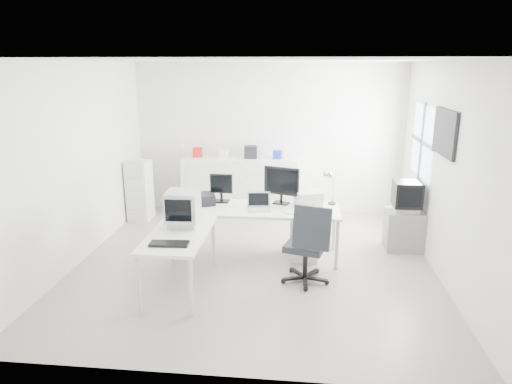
# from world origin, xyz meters

# --- Properties ---
(floor) EXTENTS (5.00, 5.00, 0.01)m
(floor) POSITION_xyz_m (0.00, 0.00, 0.00)
(floor) COLOR #BDB6AA
(floor) RESTS_ON ground
(ceiling) EXTENTS (5.00, 5.00, 0.01)m
(ceiling) POSITION_xyz_m (0.00, 0.00, 2.80)
(ceiling) COLOR white
(ceiling) RESTS_ON back_wall
(back_wall) EXTENTS (5.00, 0.02, 2.80)m
(back_wall) POSITION_xyz_m (0.00, 2.50, 1.40)
(back_wall) COLOR white
(back_wall) RESTS_ON floor
(left_wall) EXTENTS (0.02, 5.00, 2.80)m
(left_wall) POSITION_xyz_m (-2.50, 0.00, 1.40)
(left_wall) COLOR white
(left_wall) RESTS_ON floor
(right_wall) EXTENTS (0.02, 5.00, 2.80)m
(right_wall) POSITION_xyz_m (2.50, 0.00, 1.40)
(right_wall) COLOR white
(right_wall) RESTS_ON floor
(window) EXTENTS (0.02, 1.20, 1.10)m
(window) POSITION_xyz_m (2.48, 1.20, 1.60)
(window) COLOR white
(window) RESTS_ON right_wall
(wall_picture) EXTENTS (0.04, 0.90, 0.60)m
(wall_picture) POSITION_xyz_m (2.47, 0.10, 1.90)
(wall_picture) COLOR black
(wall_picture) RESTS_ON right_wall
(main_desk) EXTENTS (2.40, 0.80, 0.75)m
(main_desk) POSITION_xyz_m (-0.00, 0.24, 0.38)
(main_desk) COLOR white
(main_desk) RESTS_ON floor
(side_desk) EXTENTS (0.70, 1.40, 0.75)m
(side_desk) POSITION_xyz_m (-0.85, -0.86, 0.38)
(side_desk) COLOR white
(side_desk) RESTS_ON floor
(drawer_pedestal) EXTENTS (0.40, 0.50, 0.60)m
(drawer_pedestal) POSITION_xyz_m (0.70, 0.29, 0.30)
(drawer_pedestal) COLOR white
(drawer_pedestal) RESTS_ON floor
(inkjet_printer) EXTENTS (0.51, 0.46, 0.15)m
(inkjet_printer) POSITION_xyz_m (-0.85, 0.34, 0.83)
(inkjet_printer) COLOR black
(inkjet_printer) RESTS_ON main_desk
(lcd_monitor_small) EXTENTS (0.35, 0.21, 0.42)m
(lcd_monitor_small) POSITION_xyz_m (-0.55, 0.49, 0.96)
(lcd_monitor_small) COLOR black
(lcd_monitor_small) RESTS_ON main_desk
(lcd_monitor_large) EXTENTS (0.59, 0.39, 0.57)m
(lcd_monitor_large) POSITION_xyz_m (0.35, 0.49, 1.03)
(lcd_monitor_large) COLOR black
(lcd_monitor_large) RESTS_ON main_desk
(laptop) EXTENTS (0.35, 0.36, 0.21)m
(laptop) POSITION_xyz_m (0.05, 0.14, 0.86)
(laptop) COLOR #B7B7BA
(laptop) RESTS_ON main_desk
(white_keyboard) EXTENTS (0.48, 0.23, 0.02)m
(white_keyboard) POSITION_xyz_m (0.65, 0.09, 0.76)
(white_keyboard) COLOR white
(white_keyboard) RESTS_ON main_desk
(white_mouse) EXTENTS (0.07, 0.07, 0.07)m
(white_mouse) POSITION_xyz_m (0.95, 0.14, 0.78)
(white_mouse) COLOR white
(white_mouse) RESTS_ON main_desk
(laser_printer) EXTENTS (0.44, 0.41, 0.21)m
(laser_printer) POSITION_xyz_m (0.75, 0.46, 0.85)
(laser_printer) COLOR silver
(laser_printer) RESTS_ON main_desk
(desk_lamp) EXTENTS (0.17, 0.17, 0.45)m
(desk_lamp) POSITION_xyz_m (1.10, 0.54, 0.98)
(desk_lamp) COLOR silver
(desk_lamp) RESTS_ON main_desk
(crt_monitor) EXTENTS (0.38, 0.38, 0.43)m
(crt_monitor) POSITION_xyz_m (-0.85, -0.61, 0.96)
(crt_monitor) COLOR #B7B7BA
(crt_monitor) RESTS_ON side_desk
(black_keyboard) EXTENTS (0.46, 0.20, 0.03)m
(black_keyboard) POSITION_xyz_m (-0.85, -1.26, 0.76)
(black_keyboard) COLOR black
(black_keyboard) RESTS_ON side_desk
(office_chair) EXTENTS (0.78, 0.78, 1.10)m
(office_chair) POSITION_xyz_m (0.72, -0.50, 0.55)
(office_chair) COLOR #282A2D
(office_chair) RESTS_ON floor
(tv_cabinet) EXTENTS (0.56, 0.46, 0.61)m
(tv_cabinet) POSITION_xyz_m (2.22, 0.75, 0.30)
(tv_cabinet) COLOR slate
(tv_cabinet) RESTS_ON floor
(crt_tv) EXTENTS (0.50, 0.48, 0.45)m
(crt_tv) POSITION_xyz_m (2.22, 0.75, 0.83)
(crt_tv) COLOR black
(crt_tv) RESTS_ON tv_cabinet
(sideboard) EXTENTS (2.15, 0.54, 1.08)m
(sideboard) POSITION_xyz_m (-0.51, 2.24, 0.54)
(sideboard) COLOR white
(sideboard) RESTS_ON floor
(clutter_box_a) EXTENTS (0.20, 0.18, 0.18)m
(clutter_box_a) POSITION_xyz_m (-1.31, 2.24, 1.16)
(clutter_box_a) COLOR #B01A19
(clutter_box_a) RESTS_ON sideboard
(clutter_box_b) EXTENTS (0.17, 0.15, 0.16)m
(clutter_box_b) POSITION_xyz_m (-0.81, 2.24, 1.16)
(clutter_box_b) COLOR white
(clutter_box_b) RESTS_ON sideboard
(clutter_box_c) EXTENTS (0.24, 0.22, 0.23)m
(clutter_box_c) POSITION_xyz_m (-0.31, 2.24, 1.19)
(clutter_box_c) COLOR black
(clutter_box_c) RESTS_ON sideboard
(clutter_box_d) EXTENTS (0.17, 0.16, 0.15)m
(clutter_box_d) POSITION_xyz_m (0.19, 2.24, 1.15)
(clutter_box_d) COLOR #1833AC
(clutter_box_d) RESTS_ON sideboard
(clutter_bottle) EXTENTS (0.07, 0.07, 0.22)m
(clutter_bottle) POSITION_xyz_m (-1.61, 2.28, 1.19)
(clutter_bottle) COLOR white
(clutter_bottle) RESTS_ON sideboard
(filing_cabinet) EXTENTS (0.38, 0.45, 1.08)m
(filing_cabinet) POSITION_xyz_m (-2.28, 1.71, 0.54)
(filing_cabinet) COLOR white
(filing_cabinet) RESTS_ON floor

